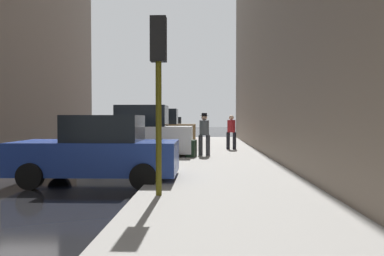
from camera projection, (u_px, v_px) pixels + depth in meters
ground_plane at (23, 176)px, 11.15m from camera, size 120.00×120.00×0.00m
sidewalk at (224, 174)px, 10.94m from camera, size 4.00×40.00×0.15m
parked_blue_sedan at (99, 151)px, 9.83m from camera, size 4.21×2.07×1.79m
parked_white_van at (139, 134)px, 15.75m from camera, size 4.60×2.06×2.25m
parked_bronze_suv at (157, 130)px, 21.82m from camera, size 4.62×2.10×2.25m
parked_red_hatchback at (166, 130)px, 26.99m from camera, size 4.26×2.17×1.79m
fire_hydrant at (184, 144)px, 17.71m from camera, size 0.42×0.22×0.70m
traffic_light at (159, 66)px, 7.52m from camera, size 0.32×0.32×3.60m
pedestrian_with_beanie at (204, 132)px, 15.68m from camera, size 0.53×0.48×1.78m
pedestrian_in_red_jacket at (231, 130)px, 18.82m from camera, size 0.53×0.48×1.71m
rolling_suitcase at (191, 148)px, 15.11m from camera, size 0.45×0.61×1.04m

